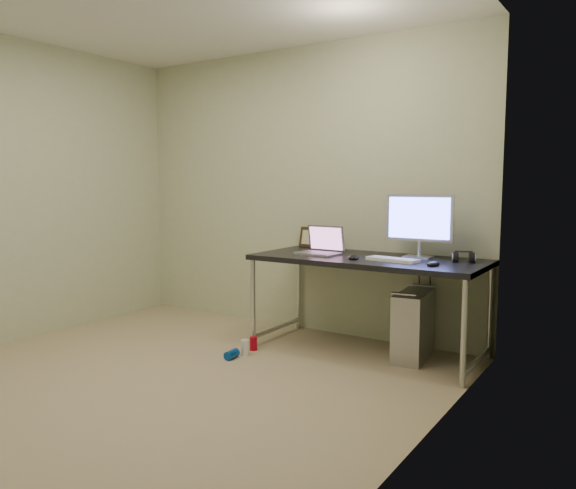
{
  "coord_description": "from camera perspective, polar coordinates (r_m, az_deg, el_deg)",
  "views": [
    {
      "loc": [
        2.68,
        -2.53,
        1.31
      ],
      "look_at": [
        0.37,
        1.02,
        0.85
      ],
      "focal_mm": 35.0,
      "sensor_mm": 36.0,
      "label": 1
    }
  ],
  "objects": [
    {
      "name": "mouse_left",
      "position": [
        4.2,
        6.67,
        -1.2
      ],
      "size": [
        0.11,
        0.14,
        0.04
      ],
      "primitive_type": "ellipsoid",
      "rotation": [
        0.0,
        0.0,
        0.31
      ],
      "color": "black",
      "rests_on": "desk"
    },
    {
      "name": "webcam",
      "position": [
        4.77,
        5.14,
        0.58
      ],
      "size": [
        0.05,
        0.04,
        0.13
      ],
      "rotation": [
        0.0,
        0.0,
        0.34
      ],
      "color": "silver",
      "rests_on": "desk"
    },
    {
      "name": "can_blue",
      "position": [
        4.31,
        -5.74,
        -11.03
      ],
      "size": [
        0.08,
        0.13,
        0.07
      ],
      "primitive_type": "cylinder",
      "rotation": [
        1.57,
        0.0,
        0.09
      ],
      "color": "#0940A0",
      "rests_on": "ground"
    },
    {
      "name": "can_red",
      "position": [
        4.5,
        -3.53,
        -10.0
      ],
      "size": [
        0.07,
        0.07,
        0.11
      ],
      "primitive_type": "cylinder",
      "rotation": [
        0.0,
        0.0,
        -0.13
      ],
      "color": "#A90719",
      "rests_on": "ground"
    },
    {
      "name": "picture_frame",
      "position": [
        4.93,
        2.33,
        0.73
      ],
      "size": [
        0.23,
        0.08,
        0.18
      ],
      "primitive_type": "cube",
      "rotation": [
        -0.21,
        0.0,
        -0.06
      ],
      "color": "black",
      "rests_on": "desk"
    },
    {
      "name": "desk",
      "position": [
        4.34,
        8.09,
        -2.22
      ],
      "size": [
        1.76,
        0.77,
        0.75
      ],
      "color": "black",
      "rests_on": "ground"
    },
    {
      "name": "mouse_right",
      "position": [
        3.96,
        14.55,
        -1.82
      ],
      "size": [
        0.09,
        0.13,
        0.04
      ],
      "primitive_type": "ellipsoid",
      "rotation": [
        0.0,
        0.0,
        -0.14
      ],
      "color": "black",
      "rests_on": "desk"
    },
    {
      "name": "wall_back",
      "position": [
        5.05,
        1.03,
        5.53
      ],
      "size": [
        3.5,
        0.02,
        2.5
      ],
      "primitive_type": "cube",
      "color": "beige",
      "rests_on": "ground"
    },
    {
      "name": "tower_computer",
      "position": [
        4.34,
        12.61,
        -8.04
      ],
      "size": [
        0.26,
        0.5,
        0.54
      ],
      "rotation": [
        0.0,
        0.0,
        0.1
      ],
      "color": "#ADADB2",
      "rests_on": "ground"
    },
    {
      "name": "headphones",
      "position": [
        4.21,
        17.41,
        -1.35
      ],
      "size": [
        0.18,
        0.1,
        0.1
      ],
      "rotation": [
        0.0,
        0.0,
        0.34
      ],
      "color": "black",
      "rests_on": "desk"
    },
    {
      "name": "laptop",
      "position": [
        4.47,
        3.37,
        -0.31
      ],
      "size": [
        0.33,
        0.28,
        0.22
      ],
      "rotation": [
        0.0,
        0.0,
        -0.03
      ],
      "color": "silver",
      "rests_on": "desk"
    },
    {
      "name": "cable_a",
      "position": [
        4.58,
        13.28,
        -5.42
      ],
      "size": [
        0.01,
        0.16,
        0.69
      ],
      "primitive_type": "cylinder",
      "rotation": [
        0.21,
        0.0,
        0.0
      ],
      "color": "black",
      "rests_on": "ground"
    },
    {
      "name": "can_white",
      "position": [
        4.38,
        -4.38,
        -10.39
      ],
      "size": [
        0.09,
        0.09,
        0.12
      ],
      "primitive_type": "cylinder",
      "rotation": [
        0.0,
        0.0,
        0.42
      ],
      "color": "white",
      "rests_on": "ground"
    },
    {
      "name": "cable_b",
      "position": [
        4.53,
        14.26,
        -5.82
      ],
      "size": [
        0.02,
        0.11,
        0.71
      ],
      "primitive_type": "cylinder",
      "rotation": [
        0.14,
        0.0,
        0.09
      ],
      "color": "black",
      "rests_on": "ground"
    },
    {
      "name": "wall_right",
      "position": [
        2.69,
        12.96,
        4.76
      ],
      "size": [
        0.02,
        3.5,
        2.5
      ],
      "primitive_type": "cube",
      "color": "beige",
      "rests_on": "ground"
    },
    {
      "name": "keyboard",
      "position": [
        4.13,
        10.58,
        -1.53
      ],
      "size": [
        0.4,
        0.18,
        0.02
      ],
      "primitive_type": "cube",
      "rotation": [
        0.0,
        0.0,
        -0.14
      ],
      "color": "white",
      "rests_on": "desk"
    },
    {
      "name": "floor",
      "position": [
        3.91,
        -13.16,
        -13.55
      ],
      "size": [
        3.5,
        3.5,
        0.0
      ],
      "primitive_type": "plane",
      "color": "tan",
      "rests_on": "ground"
    },
    {
      "name": "monitor",
      "position": [
        4.33,
        13.2,
        2.35
      ],
      "size": [
        0.51,
        0.15,
        0.48
      ],
      "rotation": [
        0.0,
        0.0,
        0.03
      ],
      "color": "silver",
      "rests_on": "desk"
    }
  ]
}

